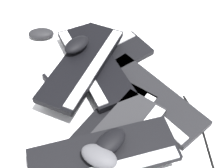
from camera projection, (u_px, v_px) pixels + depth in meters
ground_plane at (114, 93)px, 1.17m from camera, size 3.20×3.20×0.00m
keyboard_0 at (100, 63)px, 1.25m from camera, size 0.17×0.45×0.03m
keyboard_1 at (106, 131)px, 1.04m from camera, size 0.30×0.46×0.03m
keyboard_2 at (150, 97)px, 1.14m from camera, size 0.46×0.21×0.03m
keyboard_3 at (111, 146)px, 0.97m from camera, size 0.30×0.46×0.03m
keyboard_4 at (104, 156)px, 0.92m from camera, size 0.27×0.46×0.03m
keyboard_5 at (94, 63)px, 1.21m from camera, size 0.46×0.21×0.03m
keyboard_6 at (83, 64)px, 1.16m from camera, size 0.37×0.45×0.03m
mouse_0 at (41, 34)px, 1.36m from camera, size 0.11×0.13×0.04m
mouse_1 at (110, 142)px, 0.91m from camera, size 0.09×0.12×0.04m
mouse_2 at (99, 156)px, 0.88m from camera, size 0.13×0.11×0.04m
mouse_3 at (77, 45)px, 1.18m from camera, size 0.09×0.12×0.04m
cable_0 at (213, 167)px, 0.97m from camera, size 0.51×0.28×0.01m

